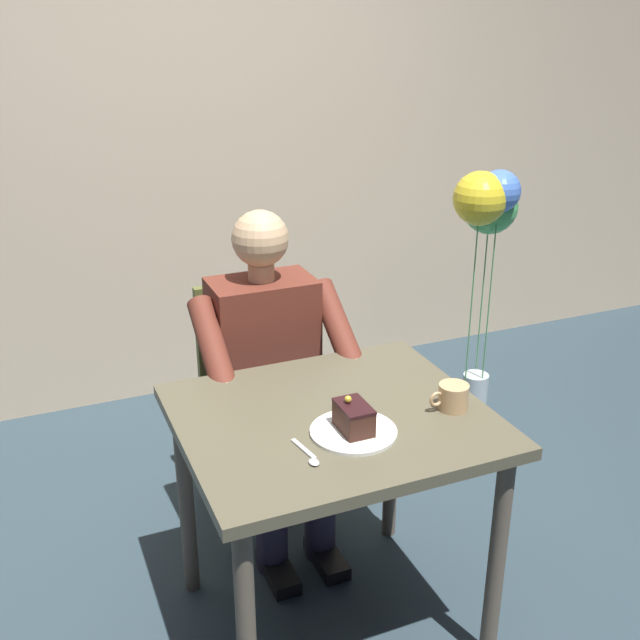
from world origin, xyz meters
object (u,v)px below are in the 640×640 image
(cake_slice, at_px, (354,417))
(coffee_cup, at_px, (453,396))
(dining_table, at_px, (333,446))
(chair, at_px, (257,392))
(balloon_display, at_px, (487,219))
(dessert_spoon, at_px, (309,456))
(seated_person, at_px, (271,378))

(cake_slice, height_order, coffee_cup, cake_slice)
(dining_table, height_order, cake_slice, cake_slice)
(dining_table, bearing_deg, chair, -90.00)
(coffee_cup, xyz_separation_m, balloon_display, (-0.82, -1.05, 0.18))
(dining_table, height_order, balloon_display, balloon_display)
(dessert_spoon, distance_m, balloon_display, 1.73)
(dining_table, distance_m, seated_person, 0.53)
(dessert_spoon, bearing_deg, balloon_display, -138.87)
(dining_table, xyz_separation_m, coffee_cup, (-0.33, 0.10, 0.14))
(cake_slice, bearing_deg, seated_person, -89.19)
(seated_person, bearing_deg, cake_slice, 90.81)
(cake_slice, bearing_deg, balloon_display, -136.90)
(chair, xyz_separation_m, seated_person, (0.00, 0.17, 0.14))
(dessert_spoon, xyz_separation_m, balloon_display, (-1.29, -1.13, 0.22))
(chair, bearing_deg, dining_table, 90.00)
(balloon_display, bearing_deg, seated_person, 20.09)
(cake_slice, xyz_separation_m, coffee_cup, (-0.32, -0.01, -0.01))
(dessert_spoon, relative_size, balloon_display, 0.12)
(dessert_spoon, height_order, balloon_display, balloon_display)
(chair, height_order, cake_slice, chair)
(cake_slice, relative_size, coffee_cup, 0.98)
(coffee_cup, bearing_deg, dessert_spoon, 9.37)
(dining_table, distance_m, balloon_display, 1.52)
(dining_table, distance_m, dessert_spoon, 0.26)
(seated_person, relative_size, balloon_display, 1.00)
(chair, relative_size, dessert_spoon, 6.14)
(seated_person, bearing_deg, chair, -90.00)
(seated_person, relative_size, cake_slice, 10.07)
(chair, bearing_deg, dessert_spoon, 80.63)
(dining_table, relative_size, coffee_cup, 7.10)
(seated_person, distance_m, balloon_display, 1.27)
(dining_table, xyz_separation_m, dessert_spoon, (0.15, 0.18, 0.11))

